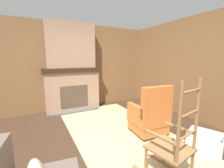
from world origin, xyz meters
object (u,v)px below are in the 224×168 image
storage_case (87,65)px  firewood_stack (147,106)px  rocking_chair (173,150)px  decorative_plate_on_mantel (72,63)px  armchair (150,117)px  laundry_basket (205,142)px  oil_lamp_vase (57,64)px

storage_case → firewood_stack: bearing=53.3°
rocking_chair → decorative_plate_on_mantel: bearing=-2.7°
armchair → storage_case: bearing=17.5°
rocking_chair → laundry_basket: bearing=-88.8°
oil_lamp_vase → decorative_plate_on_mantel: size_ratio=1.18×
armchair → decorative_plate_on_mantel: decorative_plate_on_mantel is taller
rocking_chair → laundry_basket: size_ratio=2.11×
armchair → decorative_plate_on_mantel: (-2.26, -0.97, 1.01)m
laundry_basket → storage_case: (-3.08, -0.98, 1.18)m
firewood_stack → laundry_basket: laundry_basket is taller
oil_lamp_vase → storage_case: 0.86m
storage_case → oil_lamp_vase: bearing=-90.0°
rocking_chair → laundry_basket: 1.09m
rocking_chair → oil_lamp_vase: size_ratio=4.34×
oil_lamp_vase → storage_case: bearing=90.0°
rocking_chair → oil_lamp_vase: oil_lamp_vase is taller
firewood_stack → decorative_plate_on_mantel: decorative_plate_on_mantel is taller
rocking_chair → storage_case: 3.40m
decorative_plate_on_mantel → rocking_chair: bearing=6.8°
firewood_stack → decorative_plate_on_mantel: 2.54m
firewood_stack → storage_case: (-1.08, -1.45, 1.21)m
rocking_chair → firewood_stack: (-2.20, 1.51, -0.32)m
rocking_chair → decorative_plate_on_mantel: size_ratio=5.14×
armchair → laundry_basket: 0.98m
oil_lamp_vase → storage_case: size_ratio=1.29×
storage_case → decorative_plate_on_mantel: 0.46m
storage_case → laundry_basket: bearing=17.6°
oil_lamp_vase → armchair: bearing=31.6°
rocking_chair → firewood_stack: bearing=-44.0°
laundry_basket → oil_lamp_vase: size_ratio=2.05×
armchair → storage_case: storage_case is taller
storage_case → rocking_chair: bearing=-1.0°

